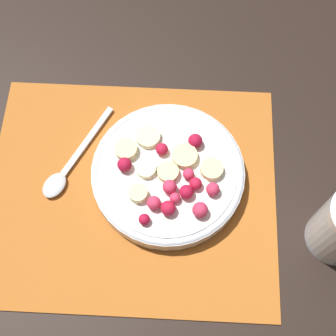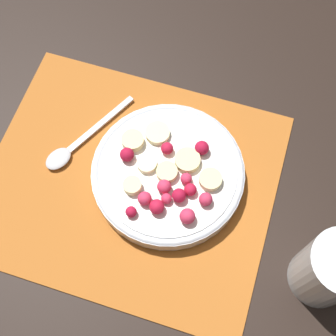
{
  "view_description": "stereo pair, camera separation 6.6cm",
  "coord_description": "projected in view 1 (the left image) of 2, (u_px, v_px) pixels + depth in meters",
  "views": [
    {
      "loc": [
        -0.06,
        0.24,
        0.65
      ],
      "look_at": [
        -0.05,
        -0.02,
        0.04
      ],
      "focal_mm": 50.0,
      "sensor_mm": 36.0,
      "label": 1
    },
    {
      "loc": [
        -0.13,
        0.22,
        0.65
      ],
      "look_at": [
        -0.05,
        -0.02,
        0.04
      ],
      "focal_mm": 50.0,
      "sensor_mm": 36.0,
      "label": 2
    }
  ],
  "objects": [
    {
      "name": "ground_plane",
      "position": [
        132.0,
        191.0,
        0.69
      ],
      "size": [
        3.0,
        3.0,
        0.0
      ],
      "primitive_type": "plane",
      "color": "black"
    },
    {
      "name": "fruit_bowl",
      "position": [
        168.0,
        173.0,
        0.68
      ],
      "size": [
        0.22,
        0.22,
        0.05
      ],
      "color": "silver",
      "rests_on": "placemat"
    },
    {
      "name": "placemat",
      "position": [
        132.0,
        190.0,
        0.69
      ],
      "size": [
        0.42,
        0.36,
        0.01
      ],
      "color": "#B26023",
      "rests_on": "ground_plane"
    },
    {
      "name": "spoon",
      "position": [
        65.0,
        171.0,
        0.69
      ],
      "size": [
        0.1,
        0.16,
        0.01
      ],
      "rotation": [
        0.0,
        0.0,
        7.38
      ],
      "color": "silver",
      "rests_on": "placemat"
    }
  ]
}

